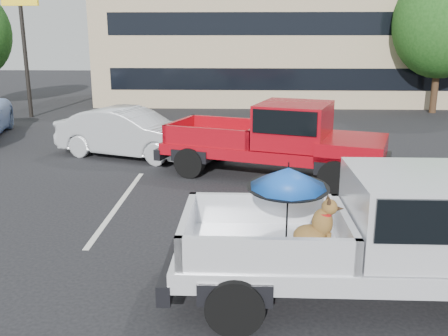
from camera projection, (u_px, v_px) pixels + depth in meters
The scene contains 10 objects.
ground at pixel (255, 241), 9.17m from camera, with size 90.00×90.00×0.00m, color black.
stripe_left at pixel (119, 204), 11.20m from camera, with size 0.12×5.00×0.01m, color silver.
stripe_right at pixel (389, 207), 10.99m from camera, with size 0.12×5.00×0.01m, color silver.
motel_building at pixel (282, 43), 28.52m from camera, with size 20.40×8.40×6.30m.
motel_sign at pixel (21, 12), 21.83m from camera, with size 1.60×0.22×6.00m.
tree_right at pixel (442, 23), 23.20m from camera, with size 4.46×4.46×6.78m.
tree_back at pixel (344, 22), 30.98m from camera, with size 4.68×4.68×7.11m.
silver_pickup at pixel (393, 231), 6.89m from camera, with size 5.70×2.14×2.06m.
red_pickup at pixel (287, 137), 13.07m from camera, with size 6.36×3.91×1.98m.
silver_sedan at pixel (130, 133), 15.38m from camera, with size 1.60×4.58×1.51m, color silver.
Camera 1 is at (-0.25, -8.52, 3.68)m, focal length 40.00 mm.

